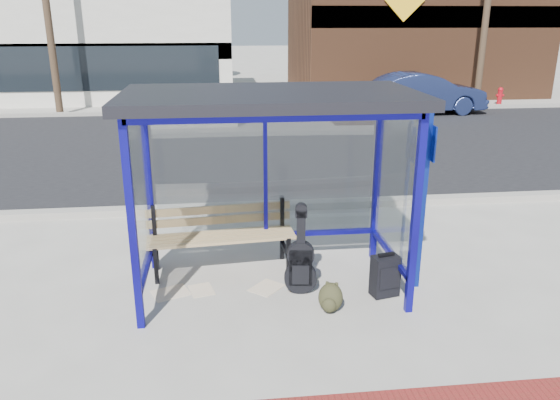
{
  "coord_description": "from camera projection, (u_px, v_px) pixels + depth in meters",
  "views": [
    {
      "loc": [
        -0.58,
        -6.08,
        3.2
      ],
      "look_at": [
        0.13,
        0.2,
        1.08
      ],
      "focal_mm": 35.0,
      "sensor_mm": 36.0,
      "label": 1
    }
  ],
  "objects": [
    {
      "name": "ground",
      "position": [
        272.0,
        287.0,
        6.81
      ],
      "size": [
        120.0,
        120.0,
        0.0
      ],
      "primitive_type": "plane",
      "color": "#B2ADA0",
      "rests_on": "ground"
    },
    {
      "name": "curb_near",
      "position": [
        255.0,
        207.0,
        9.52
      ],
      "size": [
        60.0,
        0.25,
        0.12
      ],
      "primitive_type": "cube",
      "color": "gray",
      "rests_on": "ground"
    },
    {
      "name": "street_asphalt",
      "position": [
        242.0,
        145.0,
        14.34
      ],
      "size": [
        60.0,
        10.0,
        0.0
      ],
      "primitive_type": "cube",
      "color": "black",
      "rests_on": "ground"
    },
    {
      "name": "curb_far",
      "position": [
        235.0,
        111.0,
        19.13
      ],
      "size": [
        60.0,
        0.25,
        0.12
      ],
      "primitive_type": "cube",
      "color": "gray",
      "rests_on": "ground"
    },
    {
      "name": "far_sidewalk",
      "position": [
        233.0,
        105.0,
        20.93
      ],
      "size": [
        60.0,
        4.0,
        0.01
      ],
      "primitive_type": "cube",
      "color": "#B2ADA0",
      "rests_on": "ground"
    },
    {
      "name": "bus_shelter",
      "position": [
        270.0,
        122.0,
        6.21
      ],
      "size": [
        3.3,
        1.8,
        2.42
      ],
      "color": "#0F0C85",
      "rests_on": "ground"
    },
    {
      "name": "storefront_white",
      "position": [
        8.0,
        48.0,
        22.15
      ],
      "size": [
        18.0,
        6.04,
        4.0
      ],
      "color": "silver",
      "rests_on": "ground"
    },
    {
      "name": "storefront_brown",
      "position": [
        410.0,
        17.0,
        24.06
      ],
      "size": [
        10.0,
        7.08,
        6.4
      ],
      "color": "#59331E",
      "rests_on": "ground"
    },
    {
      "name": "bench",
      "position": [
        221.0,
        233.0,
        7.16
      ],
      "size": [
        1.95,
        0.62,
        0.9
      ],
      "rotation": [
        0.0,
        0.0,
        0.09
      ],
      "color": "black",
      "rests_on": "ground"
    },
    {
      "name": "guitar_bag",
      "position": [
        301.0,
        263.0,
        6.56
      ],
      "size": [
        0.4,
        0.16,
        1.08
      ],
      "rotation": [
        0.0,
        0.0,
        -0.12
      ],
      "color": "black",
      "rests_on": "ground"
    },
    {
      "name": "suitcase",
      "position": [
        385.0,
        276.0,
        6.53
      ],
      "size": [
        0.36,
        0.27,
        0.56
      ],
      "rotation": [
        0.0,
        0.0,
        0.23
      ],
      "color": "black",
      "rests_on": "ground"
    },
    {
      "name": "backpack",
      "position": [
        330.0,
        298.0,
        6.21
      ],
      "size": [
        0.33,
        0.32,
        0.34
      ],
      "rotation": [
        0.0,
        0.0,
        -0.35
      ],
      "color": "#2B2A17",
      "rests_on": "ground"
    },
    {
      "name": "sign_post",
      "position": [
        424.0,
        192.0,
        6.45
      ],
      "size": [
        0.09,
        0.28,
        2.2
      ],
      "rotation": [
        0.0,
        0.0,
        -0.03
      ],
      "color": "navy",
      "rests_on": "ground"
    },
    {
      "name": "newspaper_a",
      "position": [
        171.0,
        293.0,
        6.66
      ],
      "size": [
        0.52,
        0.47,
        0.01
      ],
      "primitive_type": "cube",
      "rotation": [
        0.0,
        0.0,
        0.38
      ],
      "color": "white",
      "rests_on": "ground"
    },
    {
      "name": "newspaper_b",
      "position": [
        202.0,
        290.0,
        6.73
      ],
      "size": [
        0.35,
        0.4,
        0.01
      ],
      "primitive_type": "cube",
      "rotation": [
        0.0,
        0.0,
        -1.32
      ],
      "color": "white",
      "rests_on": "ground"
    },
    {
      "name": "newspaper_c",
      "position": [
        267.0,
        288.0,
        6.79
      ],
      "size": [
        0.49,
        0.5,
        0.01
      ],
      "primitive_type": "cube",
      "rotation": [
        0.0,
        0.0,
        0.84
      ],
      "color": "white",
      "rests_on": "ground"
    },
    {
      "name": "parked_car",
      "position": [
        422.0,
        93.0,
        18.84
      ],
      "size": [
        4.31,
        1.71,
        1.4
      ],
      "primitive_type": "imported",
      "rotation": [
        0.0,
        0.0,
        1.63
      ],
      "color": "#1B264E",
      "rests_on": "ground"
    },
    {
      "name": "fire_hydrant",
      "position": [
        500.0,
        95.0,
        20.79
      ],
      "size": [
        0.29,
        0.2,
        0.67
      ],
      "rotation": [
        0.0,
        0.0,
        -0.05
      ],
      "color": "#B30C17",
      "rests_on": "ground"
    }
  ]
}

